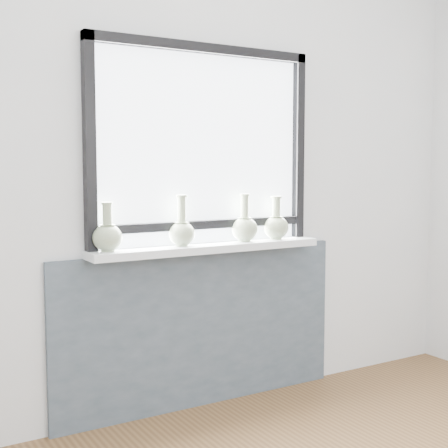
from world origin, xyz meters
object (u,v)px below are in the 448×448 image
vase_a (107,235)px  vase_d (276,225)px  vase_b (182,231)px  vase_c (245,227)px  windowsill (209,248)px

vase_a → vase_d: vase_d is taller
vase_a → vase_b: bearing=0.2°
vase_c → vase_d: vase_c is taller
vase_b → vase_d: size_ratio=1.09×
windowsill → vase_a: size_ratio=5.51×
windowsill → vase_b: (-0.16, 0.00, 0.10)m
vase_b → vase_c: size_ratio=1.01×
windowsill → vase_b: size_ratio=4.98×
vase_a → vase_b: 0.40m
vase_a → vase_c: (0.79, 0.00, 0.00)m
vase_c → vase_d: bearing=-0.3°
vase_a → vase_d: (1.00, 0.00, 0.00)m
vase_d → vase_c: bearing=179.7°
vase_a → windowsill: bearing=-0.2°
vase_a → vase_b: (0.40, 0.00, 0.00)m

